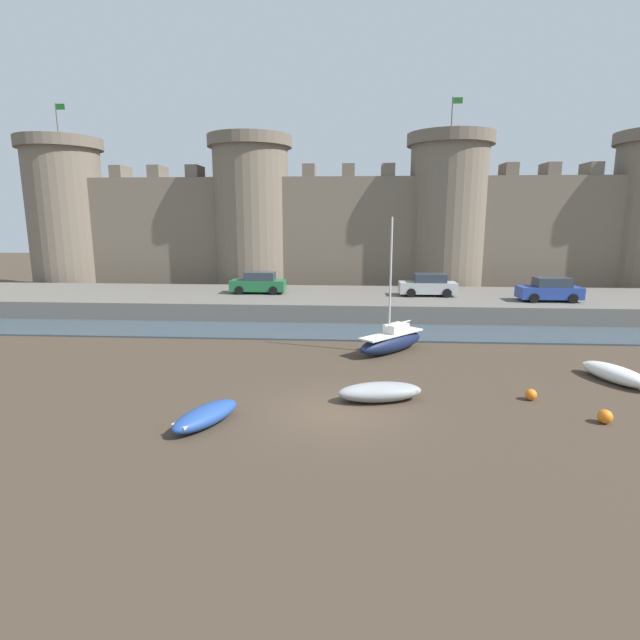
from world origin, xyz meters
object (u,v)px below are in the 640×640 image
rowboat_midflat_centre (206,415)px  car_quay_east (428,285)px  rowboat_foreground_centre (615,374)px  car_quay_centre_west (550,290)px  car_quay_west (259,283)px  mooring_buoy_mid_mud (531,395)px  mooring_buoy_near_shore (605,417)px  sailboat_foreground_left (392,341)px  rowboat_near_channel_right (380,392)px

rowboat_midflat_centre → car_quay_east: size_ratio=0.75×
rowboat_foreground_centre → car_quay_east: (-5.71, 15.58, 1.67)m
rowboat_midflat_centre → car_quay_centre_west: (18.26, 19.33, 1.69)m
rowboat_foreground_centre → car_quay_centre_west: bearing=80.7°
rowboat_foreground_centre → car_quay_west: (-18.32, 15.98, 1.67)m
mooring_buoy_mid_mud → mooring_buoy_near_shore: bearing=-50.3°
rowboat_midflat_centre → rowboat_foreground_centre: 16.98m
car_quay_west → car_quay_centre_west: bearing=-6.4°
rowboat_midflat_centre → car_quay_east: 23.65m
rowboat_foreground_centre → car_quay_west: bearing=138.9°
rowboat_foreground_centre → car_quay_east: 16.68m
rowboat_foreground_centre → car_quay_east: car_quay_east is taller
sailboat_foreground_left → mooring_buoy_near_shore: sailboat_foreground_left is taller
car_quay_west → mooring_buoy_mid_mud: bearing=-52.7°
mooring_buoy_mid_mud → car_quay_east: 18.19m
car_quay_west → rowboat_near_channel_right: bearing=-66.5°
rowboat_near_channel_right → mooring_buoy_mid_mud: size_ratio=7.84×
sailboat_foreground_left → car_quay_west: sailboat_foreground_left is taller
mooring_buoy_mid_mud → car_quay_centre_west: bearing=67.9°
car_quay_west → car_quay_centre_west: size_ratio=1.00×
mooring_buoy_near_shore → car_quay_centre_west: (4.80, 18.25, 1.79)m
sailboat_foreground_left → mooring_buoy_near_shore: size_ratio=14.25×
rowboat_midflat_centre → car_quay_west: (-2.31, 21.62, 1.69)m
rowboat_near_channel_right → mooring_buoy_mid_mud: 5.79m
rowboat_near_channel_right → mooring_buoy_mid_mud: (5.77, 0.51, -0.16)m
rowboat_near_channel_right → rowboat_foreground_centre: rowboat_near_channel_right is taller
rowboat_foreground_centre → car_quay_centre_west: (2.25, 13.68, 1.67)m
rowboat_midflat_centre → car_quay_west: size_ratio=0.75×
mooring_buoy_mid_mud → car_quay_west: car_quay_west is taller
rowboat_near_channel_right → rowboat_foreground_centre: bearing=16.4°
rowboat_midflat_centre → car_quay_east: bearing=64.1°
sailboat_foreground_left → mooring_buoy_mid_mud: size_ratio=15.86×
rowboat_near_channel_right → mooring_buoy_mid_mud: bearing=5.0°
rowboat_midflat_centre → sailboat_foreground_left: 12.01m
mooring_buoy_near_shore → car_quay_centre_west: car_quay_centre_west is taller
car_quay_west → car_quay_centre_west: (20.57, -2.29, 0.00)m
car_quay_east → sailboat_foreground_left: bearing=-106.6°
rowboat_foreground_centre → car_quay_west: car_quay_west is taller
sailboat_foreground_left → car_quay_west: (-9.21, 11.78, 1.42)m
rowboat_midflat_centre → sailboat_foreground_left: sailboat_foreground_left is taller
mooring_buoy_mid_mud → car_quay_centre_west: car_quay_centre_west is taller
rowboat_foreground_centre → car_quay_centre_west: size_ratio=0.86×
rowboat_near_channel_right → rowboat_foreground_centre: size_ratio=0.96×
mooring_buoy_near_shore → car_quay_centre_west: size_ratio=0.12×
rowboat_midflat_centre → car_quay_west: bearing=96.1°
sailboat_foreground_left → rowboat_foreground_centre: 10.03m
rowboat_foreground_centre → sailboat_foreground_left: bearing=155.3°
rowboat_midflat_centre → car_quay_centre_west: size_ratio=0.75×
rowboat_midflat_centre → sailboat_foreground_left: (6.90, 9.83, 0.27)m
rowboat_near_channel_right → mooring_buoy_near_shore: (7.51, -1.59, -0.13)m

